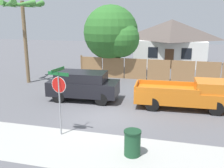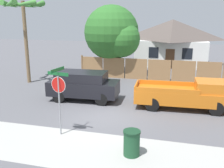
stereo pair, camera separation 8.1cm
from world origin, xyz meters
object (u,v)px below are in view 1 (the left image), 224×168
at_px(stop_sign, 59,90).
at_px(trash_bin, 132,143).
at_px(orange_pickup, 188,94).
at_px(oak_tree, 113,34).
at_px(red_suv, 83,85).
at_px(palm_tree, 23,12).
at_px(house, 171,41).

height_order(stop_sign, trash_bin, stop_sign).
xyz_separation_m(orange_pickup, trash_bin, (-2.14, -6.03, -0.34)).
height_order(oak_tree, red_suv, oak_tree).
bearing_deg(red_suv, stop_sign, -83.93).
bearing_deg(stop_sign, oak_tree, 102.26).
height_order(orange_pickup, stop_sign, stop_sign).
bearing_deg(palm_tree, orange_pickup, -14.34).
bearing_deg(orange_pickup, red_suv, 177.01).
bearing_deg(trash_bin, oak_tree, 107.44).
height_order(palm_tree, orange_pickup, palm_tree).
height_order(oak_tree, palm_tree, palm_tree).
relative_size(house, red_suv, 1.78).
relative_size(oak_tree, orange_pickup, 1.10).
xyz_separation_m(stop_sign, trash_bin, (3.48, -0.99, -1.61)).
bearing_deg(trash_bin, stop_sign, 164.14).
bearing_deg(red_suv, house, 68.84).
bearing_deg(palm_tree, trash_bin, -41.92).
bearing_deg(stop_sign, palm_tree, 138.34).
distance_m(oak_tree, orange_pickup, 10.17).
relative_size(palm_tree, trash_bin, 6.27).
bearing_deg(palm_tree, stop_sign, -50.52).
relative_size(red_suv, orange_pickup, 0.80).
height_order(orange_pickup, trash_bin, orange_pickup).
bearing_deg(house, oak_tree, -122.76).
xyz_separation_m(house, red_suv, (-4.82, -14.80, -1.52)).
xyz_separation_m(red_suv, orange_pickup, (6.43, 0.01, -0.14)).
bearing_deg(house, stop_sign, -101.43).
bearing_deg(orange_pickup, trash_bin, -112.67).
bearing_deg(stop_sign, house, 87.43).
height_order(oak_tree, stop_sign, oak_tree).
relative_size(oak_tree, stop_sign, 2.01).
distance_m(red_suv, trash_bin, 7.41).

